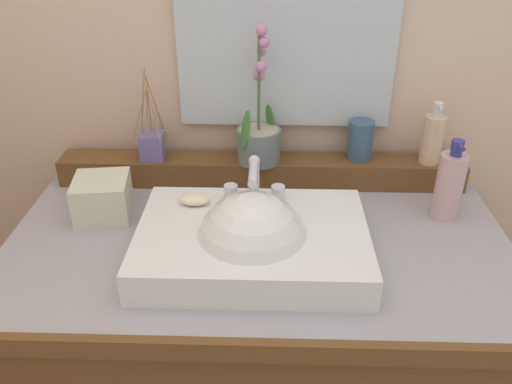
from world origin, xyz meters
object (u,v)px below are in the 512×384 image
(reed_diffuser, at_px, (153,145))
(potted_plant, at_px, (259,137))
(lotion_bottle, at_px, (449,185))
(sink_basin, at_px, (252,244))
(soap_dispenser, at_px, (433,138))
(tumbler_cup, at_px, (360,140))
(soap_bar, at_px, (195,200))
(tissue_box, at_px, (103,198))

(reed_diffuser, bearing_deg, potted_plant, -0.96)
(lotion_bottle, bearing_deg, sink_basin, -157.87)
(reed_diffuser, bearing_deg, lotion_bottle, -11.76)
(lotion_bottle, bearing_deg, reed_diffuser, 168.24)
(soap_dispenser, bearing_deg, sink_basin, -143.07)
(reed_diffuser, height_order, lotion_bottle, reed_diffuser)
(sink_basin, xyz_separation_m, tumbler_cup, (0.28, 0.36, 0.09))
(soap_bar, bearing_deg, reed_diffuser, 120.71)
(sink_basin, relative_size, tumbler_cup, 4.65)
(soap_bar, xyz_separation_m, reed_diffuser, (-0.14, 0.24, 0.03))
(potted_plant, distance_m, lotion_bottle, 0.49)
(sink_basin, xyz_separation_m, potted_plant, (0.00, 0.34, 0.10))
(soap_dispenser, relative_size, tissue_box, 1.29)
(soap_bar, relative_size, tissue_box, 0.54)
(sink_basin, bearing_deg, potted_plant, 89.18)
(soap_dispenser, bearing_deg, lotion_bottle, -86.85)
(soap_bar, xyz_separation_m, tumbler_cup, (0.41, 0.26, 0.04))
(tumbler_cup, bearing_deg, soap_bar, -147.79)
(reed_diffuser, bearing_deg, soap_dispenser, -0.05)
(soap_bar, relative_size, lotion_bottle, 0.34)
(reed_diffuser, bearing_deg, tissue_box, -117.59)
(tumbler_cup, distance_m, tissue_box, 0.68)
(tumbler_cup, bearing_deg, sink_basin, -127.17)
(sink_basin, height_order, potted_plant, potted_plant)
(soap_bar, distance_m, reed_diffuser, 0.28)
(soap_dispenser, height_order, lotion_bottle, soap_dispenser)
(potted_plant, distance_m, reed_diffuser, 0.29)
(lotion_bottle, xyz_separation_m, tissue_box, (-0.84, -0.02, -0.04))
(tumbler_cup, bearing_deg, reed_diffuser, -178.23)
(tumbler_cup, distance_m, reed_diffuser, 0.56)
(sink_basin, xyz_separation_m, lotion_bottle, (0.47, 0.19, 0.05))
(soap_bar, height_order, reed_diffuser, reed_diffuser)
(soap_dispenser, height_order, tissue_box, soap_dispenser)
(sink_basin, bearing_deg, soap_dispenser, 36.93)
(soap_bar, distance_m, tissue_box, 0.25)
(reed_diffuser, xyz_separation_m, tissue_box, (-0.09, -0.18, -0.06))
(lotion_bottle, bearing_deg, tumbler_cup, 138.08)
(sink_basin, relative_size, potted_plant, 1.39)
(soap_bar, bearing_deg, soap_dispenser, 22.07)
(sink_basin, distance_m, soap_bar, 0.18)
(soap_bar, xyz_separation_m, tissue_box, (-0.24, 0.06, -0.04))
(reed_diffuser, relative_size, tissue_box, 1.93)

